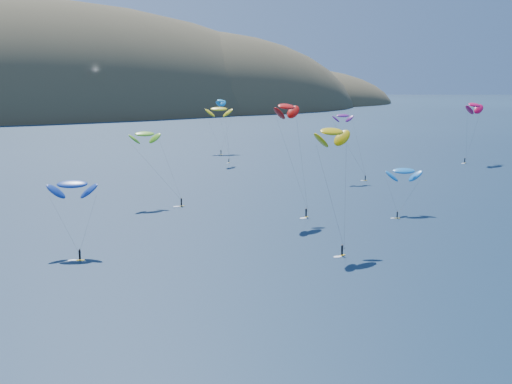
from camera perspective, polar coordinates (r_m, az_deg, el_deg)
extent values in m
ellipsoid|color=#3D3526|center=(618.11, -19.57, 4.84)|extent=(600.00, 300.00, 210.00)
ellipsoid|color=#3D3526|center=(644.55, -5.06, 5.83)|extent=(320.00, 220.00, 156.00)
ellipsoid|color=#3D3526|center=(735.22, 2.29, 6.68)|extent=(240.00, 180.00, 84.00)
cube|color=yellow|center=(134.05, 6.89, -5.06)|extent=(1.67, 0.93, 0.09)
cylinder|color=black|center=(133.80, 6.90, -4.64)|extent=(0.38, 0.38, 1.72)
sphere|color=#8C6047|center=(133.56, 6.91, -4.23)|extent=(0.29, 0.29, 0.29)
ellipsoid|color=#D9B809|center=(139.95, 6.09, 4.84)|extent=(10.58, 7.25, 5.40)
cube|color=yellow|center=(181.69, -5.99, -1.13)|extent=(1.63, 0.50, 0.09)
cylinder|color=black|center=(181.50, -6.00, -0.81)|extent=(0.38, 0.38, 1.73)
sphere|color=#8C6047|center=(181.32, -6.00, -0.50)|extent=(0.29, 0.29, 0.29)
ellipsoid|color=#7AD22A|center=(186.24, -8.91, 4.61)|extent=(8.21, 3.96, 4.54)
cube|color=yellow|center=(265.68, -2.19, 2.36)|extent=(1.16, 1.11, 0.07)
cylinder|color=black|center=(265.58, -2.19, 2.53)|extent=(0.29, 0.29, 1.33)
sphere|color=#8C6047|center=(265.49, -2.19, 2.69)|extent=(0.22, 0.22, 0.22)
ellipsoid|color=#1B9EE2|center=(266.73, -2.84, 7.31)|extent=(7.39, 7.17, 3.92)
cube|color=yellow|center=(169.29, 11.22, -2.07)|extent=(1.30, 0.87, 0.07)
cylinder|color=black|center=(169.13, 11.23, -1.80)|extent=(0.30, 0.30, 1.36)
sphere|color=#8C6047|center=(168.97, 11.24, -1.54)|extent=(0.23, 0.23, 0.23)
ellipsoid|color=blue|center=(176.21, 11.74, 1.67)|extent=(9.32, 7.12, 4.71)
cube|color=yellow|center=(225.07, 8.73, 0.91)|extent=(1.35, 0.67, 0.07)
cylinder|color=black|center=(224.95, 8.74, 1.12)|extent=(0.30, 0.30, 1.39)
sphere|color=#8C6047|center=(224.83, 8.74, 1.32)|extent=(0.23, 0.23, 0.23)
ellipsoid|color=#6A177D|center=(226.24, 6.96, 6.09)|extent=(7.21, 4.56, 3.72)
cube|color=yellow|center=(275.52, 16.35, 2.24)|extent=(1.62, 0.95, 0.09)
cylinder|color=black|center=(275.40, 16.36, 2.44)|extent=(0.37, 0.37, 1.67)
sphere|color=#8C6047|center=(275.29, 16.37, 2.64)|extent=(0.28, 0.28, 0.28)
ellipsoid|color=#C80848|center=(281.12, 17.07, 6.68)|extent=(12.30, 8.69, 6.25)
cube|color=yellow|center=(167.51, 4.02, -2.02)|extent=(1.67, 1.22, 0.09)
cylinder|color=black|center=(167.30, 4.03, -1.68)|extent=(0.39, 0.39, 1.76)
sphere|color=#8C6047|center=(167.10, 4.03, -1.33)|extent=(0.30, 0.30, 0.30)
ellipsoid|color=red|center=(168.23, 2.45, 6.85)|extent=(10.34, 8.39, 5.24)
cube|color=yellow|center=(133.74, -13.91, -5.32)|extent=(1.64, 1.04, 0.09)
cylinder|color=black|center=(133.48, -13.92, -4.90)|extent=(0.37, 0.37, 1.70)
sphere|color=#8C6047|center=(133.24, -13.94, -4.49)|extent=(0.28, 0.28, 0.28)
ellipsoid|color=#183A9B|center=(139.48, -14.49, 0.61)|extent=(9.80, 7.26, 4.96)
cube|color=yellow|center=(290.81, -2.82, 3.00)|extent=(1.63, 0.98, 0.09)
cylinder|color=black|center=(290.70, -2.82, 3.19)|extent=(0.37, 0.37, 1.68)
sphere|color=#8C6047|center=(290.59, -2.82, 3.38)|extent=(0.28, 0.28, 0.28)
ellipsoid|color=yellow|center=(300.50, -2.98, 6.65)|extent=(11.90, 8.55, 6.03)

